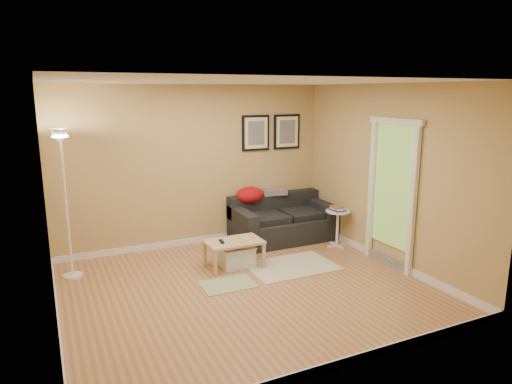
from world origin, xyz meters
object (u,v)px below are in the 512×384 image
Objects in this scene: sofa at (283,219)px; coffee_table at (234,254)px; storage_bin at (237,256)px; book_stack at (337,208)px; side_table at (337,229)px; floor_lamp at (67,209)px.

coffee_table is (-1.24, -0.81, -0.17)m from sofa.
storage_bin is 2.03× the size of book_stack.
storage_bin is 0.80× the size of side_table.
side_table is (1.88, 0.13, 0.10)m from coffee_table.
sofa is 3.51× the size of storage_bin.
sofa is 0.94m from side_table.
sofa is 3.44m from floor_lamp.
storage_bin is at bearing -15.51° from floor_lamp.
side_table is at bearing -7.02° from floor_lamp.
book_stack is at bearing 3.80° from storage_bin.
floor_lamp is (-2.19, 0.61, 0.81)m from storage_bin.
sofa is 1.45m from storage_bin.
book_stack reaches higher than storage_bin.
book_stack is (0.63, -0.67, 0.27)m from sofa.
storage_bin is (-1.19, -0.79, -0.23)m from sofa.
floor_lamp reaches higher than storage_bin.
sofa reaches higher than book_stack.
floor_lamp is (-4.01, 0.49, 0.32)m from book_stack.
sofa is at bearing 133.29° from side_table.
sofa is 7.13× the size of book_stack.
coffee_table is at bearing -176.14° from side_table.
coffee_table is 2.36m from floor_lamp.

